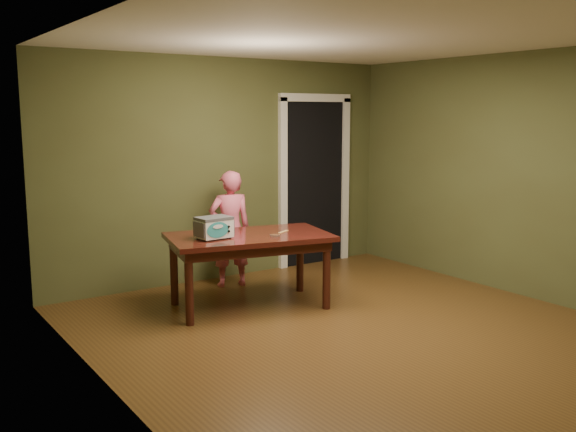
{
  "coord_description": "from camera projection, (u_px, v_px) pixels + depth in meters",
  "views": [
    {
      "loc": [
        -3.64,
        -4.18,
        1.96
      ],
      "look_at": [
        -0.12,
        1.0,
        0.95
      ],
      "focal_mm": 40.0,
      "sensor_mm": 36.0,
      "label": 1
    }
  ],
  "objects": [
    {
      "name": "floor",
      "position": [
        362.0,
        334.0,
        5.75
      ],
      "size": [
        5.0,
        5.0,
        0.0
      ],
      "primitive_type": "plane",
      "color": "#583919",
      "rests_on": "ground"
    },
    {
      "name": "room_shell",
      "position": [
        366.0,
        143.0,
        5.47
      ],
      "size": [
        4.52,
        5.02,
        2.61
      ],
      "color": "#4B532C",
      "rests_on": "ground"
    },
    {
      "name": "doorway",
      "position": [
        301.0,
        181.0,
        8.57
      ],
      "size": [
        1.1,
        0.66,
        2.25
      ],
      "color": "black",
      "rests_on": "ground"
    },
    {
      "name": "dining_table",
      "position": [
        249.0,
        244.0,
        6.46
      ],
      "size": [
        1.76,
        1.23,
        0.75
      ],
      "rotation": [
        0.0,
        0.0,
        -0.22
      ],
      "color": "#35130C",
      "rests_on": "floor"
    },
    {
      "name": "toy_oven",
      "position": [
        214.0,
        227.0,
        6.22
      ],
      "size": [
        0.36,
        0.26,
        0.21
      ],
      "rotation": [
        0.0,
        0.0,
        0.07
      ],
      "color": "#4C4F54",
      "rests_on": "dining_table"
    },
    {
      "name": "baking_pan",
      "position": [
        275.0,
        235.0,
        6.33
      ],
      "size": [
        0.1,
        0.1,
        0.02
      ],
      "color": "silver",
      "rests_on": "dining_table"
    },
    {
      "name": "spatula",
      "position": [
        283.0,
        232.0,
        6.57
      ],
      "size": [
        0.17,
        0.11,
        0.01
      ],
      "primitive_type": "cube",
      "rotation": [
        0.0,
        0.0,
        0.49
      ],
      "color": "#E4B663",
      "rests_on": "dining_table"
    },
    {
      "name": "child",
      "position": [
        230.0,
        229.0,
        7.26
      ],
      "size": [
        0.55,
        0.43,
        1.32
      ],
      "primitive_type": "imported",
      "rotation": [
        0.0,
        0.0,
        2.89
      ],
      "color": "#F26383",
      "rests_on": "floor"
    }
  ]
}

